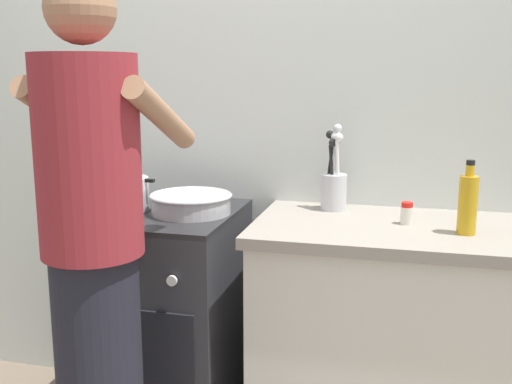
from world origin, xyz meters
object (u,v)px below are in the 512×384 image
at_px(pot, 121,194).
at_px(spice_bottle, 407,214).
at_px(utensil_crock, 334,185).
at_px(mixing_bowl, 191,202).
at_px(oil_bottle, 468,203).
at_px(stove_range, 161,320).
at_px(person, 95,266).

xyz_separation_m(pot, spice_bottle, (1.07, 0.05, -0.03)).
height_order(pot, utensil_crock, utensil_crock).
bearing_deg(utensil_crock, mixing_bowl, -159.26).
distance_m(utensil_crock, oil_bottle, 0.53).
relative_size(utensil_crock, oil_bottle, 1.35).
distance_m(mixing_bowl, oil_bottle, 0.99).
xyz_separation_m(stove_range, person, (0.04, -0.56, 0.41)).
distance_m(stove_range, utensil_crock, 0.88).
bearing_deg(person, spice_bottle, 33.15).
xyz_separation_m(utensil_crock, spice_bottle, (0.28, -0.16, -0.06)).
xyz_separation_m(oil_bottle, person, (-1.09, -0.50, -0.14)).
bearing_deg(stove_range, spice_bottle, 1.67).
height_order(stove_range, mixing_bowl, mixing_bowl).
distance_m(spice_bottle, person, 1.07).
bearing_deg(mixing_bowl, spice_bottle, 2.27).
distance_m(stove_range, person, 0.69).
height_order(stove_range, oil_bottle, oil_bottle).
relative_size(stove_range, pot, 3.25).
relative_size(mixing_bowl, person, 0.18).
relative_size(pot, oil_bottle, 1.12).
distance_m(stove_range, oil_bottle, 1.26).
bearing_deg(spice_bottle, person, -146.85).
distance_m(oil_bottle, person, 1.20).
xyz_separation_m(stove_range, oil_bottle, (1.13, -0.06, 0.55)).
distance_m(pot, spice_bottle, 1.08).
distance_m(mixing_bowl, spice_bottle, 0.80).
bearing_deg(utensil_crock, pot, -165.24).
xyz_separation_m(pot, oil_bottle, (1.27, -0.04, 0.04)).
bearing_deg(person, oil_bottle, 24.59).
bearing_deg(mixing_bowl, pot, -177.05).
bearing_deg(stove_range, person, -85.99).
height_order(pot, person, person).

